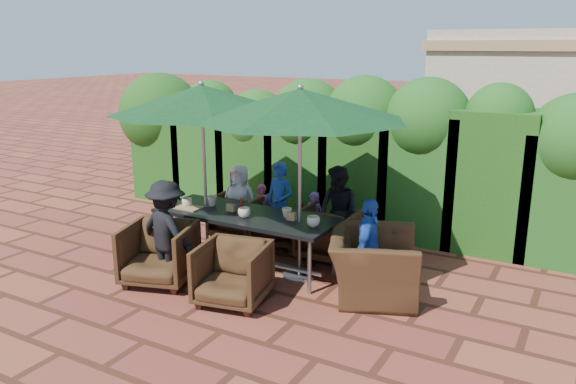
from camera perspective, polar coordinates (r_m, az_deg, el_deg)
The scene contains 31 objects.
ground at distance 7.63m, azimuth -2.76°, elevation -7.72°, with size 80.00×80.00×0.00m, color brown.
dining_table at distance 7.46m, azimuth -4.34°, elevation -2.74°, with size 2.48×0.90×0.75m.
umbrella_left at distance 7.55m, azimuth -8.75°, elevation 9.25°, with size 2.46×2.46×2.46m.
umbrella_right at distance 6.80m, azimuth 1.25°, elevation 8.84°, with size 2.65×2.65×2.46m.
chair_far_left at distance 8.73m, azimuth -4.97°, elevation -2.19°, with size 0.74×0.69×0.76m, color black.
chair_far_mid at distance 8.37m, azimuth -1.16°, elevation -3.03°, with size 0.70×0.65×0.72m, color black.
chair_far_right at distance 7.85m, azimuth 4.33°, elevation -3.92°, with size 0.79×0.74×0.81m, color black.
chair_near_left at distance 7.23m, azimuth -12.99°, elevation -5.83°, with size 0.82×0.77×0.84m, color black.
chair_near_right at distance 6.55m, azimuth -5.66°, elevation -7.96°, with size 0.76×0.72×0.79m, color black.
chair_end_right at distance 6.76m, azimuth 8.68°, elevation -6.31°, with size 1.16×0.75×1.01m, color black.
adult_far_left at distance 8.66m, azimuth -4.95°, elevation -0.96°, with size 0.57×0.34×1.15m, color silver.
adult_far_mid at distance 8.33m, azimuth -0.85°, elevation -1.21°, with size 0.45×0.37×1.25m, color #1F4EAC.
adult_far_right at distance 7.83m, azimuth 5.13°, elevation -2.10°, with size 0.63×0.38×1.30m, color black.
adult_near_left at distance 7.15m, azimuth -12.18°, elevation -3.98°, with size 0.84×0.38×1.31m, color black.
adult_end_right at distance 6.68m, azimuth 8.13°, elevation -5.67°, with size 0.70×0.35×1.20m, color #1F4EAC.
child_left at distance 8.70m, azimuth -2.65°, elevation -1.94°, with size 0.30×0.25×0.84m, color #D94C7C.
child_right at distance 8.23m, azimuth 2.63°, elevation -2.89°, with size 0.30×0.25×0.84m, color #8D51B1.
pedestrian_a at distance 10.64m, azimuth 16.40°, elevation 2.94°, with size 1.58×0.56×1.69m, color #227D32.
pedestrian_b at distance 10.72m, azimuth 20.53°, elevation 2.21°, with size 0.73×0.45×1.52m, color #D94C7C.
pedestrian_c at distance 10.48m, azimuth 27.23°, elevation 1.63°, with size 1.06×0.49×1.66m, color #93939B.
cup_a at distance 7.86m, azimuth -10.21°, elevation -1.04°, with size 0.15×0.15×0.12m, color beige.
cup_b at distance 7.83m, azimuth -7.75°, elevation -0.90°, with size 0.15×0.15×0.14m, color beige.
cup_c at distance 7.26m, azimuth -4.47°, elevation -2.10°, with size 0.16×0.16×0.13m, color beige.
cup_d at distance 7.25m, azimuth -0.11°, elevation -2.11°, with size 0.13×0.13×0.12m, color beige.
cup_e at distance 6.89m, azimuth 2.59°, elevation -3.00°, with size 0.16×0.16×0.13m, color beige.
ketchup_bottle at distance 7.57m, azimuth -4.75°, elevation -1.24°, with size 0.04×0.04×0.17m, color #B20C0A.
sauce_bottle at distance 7.53m, azimuth -4.71°, elevation -1.32°, with size 0.04×0.04×0.17m, color #4C230C.
serving_tray at distance 7.77m, azimuth -10.03°, elevation -1.58°, with size 0.35×0.25×0.02m, color #947047.
number_block_left at distance 7.55m, azimuth -5.81°, elevation -1.59°, with size 0.12×0.06×0.10m, color tan.
number_block_right at distance 7.13m, azimuth 0.35°, elevation -2.49°, with size 0.12×0.06×0.10m, color tan.
hedge_wall at distance 9.23m, azimuth 4.79°, elevation 4.94°, with size 9.10×1.60×2.47m.
Camera 1 is at (3.78, -5.95, 2.91)m, focal length 35.00 mm.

